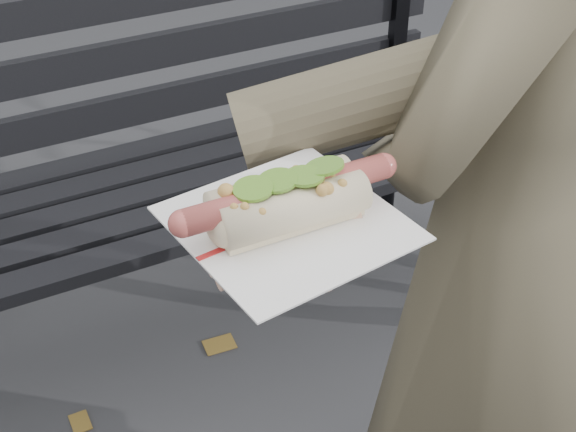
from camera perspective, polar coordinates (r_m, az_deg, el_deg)
name	(u,v)px	position (r m, az deg, el deg)	size (l,w,h in m)	color
park_bench	(167,150)	(1.83, -8.58, 4.66)	(1.50, 0.44, 0.88)	black
person	(508,239)	(1.14, 15.37, -1.60)	(0.58, 0.38, 1.59)	brown
held_hotdog	(422,104)	(0.85, 9.54, 7.84)	(0.63, 0.32, 0.20)	brown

